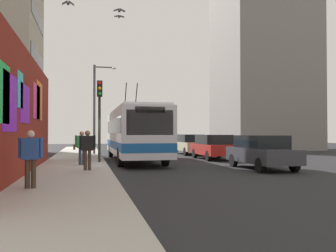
% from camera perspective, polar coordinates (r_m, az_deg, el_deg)
% --- Properties ---
extents(ground_plane, '(80.00, 80.00, 0.00)m').
position_cam_1_polar(ground_plane, '(17.97, -9.59, -6.50)').
color(ground_plane, '#232326').
extents(sidewalk_slab, '(48.00, 3.20, 0.15)m').
position_cam_1_polar(sidewalk_slab, '(17.94, -14.72, -6.25)').
color(sidewalk_slab, '#ADA8A0').
rests_on(sidewalk_slab, ground_plane).
extents(graffiti_wall, '(15.10, 0.32, 4.83)m').
position_cam_1_polar(graffiti_wall, '(14.61, -22.00, 1.84)').
color(graffiti_wall, maroon).
rests_on(graffiti_wall, ground_plane).
extents(building_far_right, '(8.40, 8.98, 17.72)m').
position_cam_1_polar(building_far_right, '(39.37, 14.88, 9.40)').
color(building_far_right, gray).
rests_on(building_far_right, ground_plane).
extents(city_bus, '(11.40, 2.58, 4.90)m').
position_cam_1_polar(city_bus, '(21.90, -5.43, -0.98)').
color(city_bus, silver).
rests_on(city_bus, ground_plane).
extents(parked_car_dark_gray, '(4.33, 1.84, 1.58)m').
position_cam_1_polar(parked_car_dark_gray, '(17.43, 14.61, -3.90)').
color(parked_car_dark_gray, '#38383D').
rests_on(parked_car_dark_gray, ground_plane).
extents(parked_car_red, '(4.22, 1.95, 1.58)m').
position_cam_1_polar(parked_car_red, '(23.34, 7.29, -3.22)').
color(parked_car_red, '#B21E19').
rests_on(parked_car_red, ground_plane).
extents(parked_car_champagne, '(4.67, 1.80, 1.58)m').
position_cam_1_polar(parked_car_champagne, '(28.53, 3.51, -2.84)').
color(parked_car_champagne, '#C6B793').
rests_on(parked_car_champagne, ground_plane).
extents(pedestrian_near_wall, '(0.22, 0.66, 1.61)m').
position_cam_1_polar(pedestrian_near_wall, '(10.74, -20.98, -4.23)').
color(pedestrian_near_wall, '#3F3326').
rests_on(pedestrian_near_wall, sidewalk_slab).
extents(pedestrian_midblock, '(0.22, 0.74, 1.63)m').
position_cam_1_polar(pedestrian_midblock, '(17.90, -13.55, -2.97)').
color(pedestrian_midblock, '#2D3F59').
rests_on(pedestrian_midblock, sidewalk_slab).
extents(pedestrian_at_curb, '(0.22, 0.67, 1.65)m').
position_cam_1_polar(pedestrian_at_curb, '(15.26, -12.66, -3.25)').
color(pedestrian_at_curb, '#3F3326').
rests_on(pedestrian_at_curb, sidewalk_slab).
extents(traffic_light, '(0.49, 0.28, 4.32)m').
position_cam_1_polar(traffic_light, '(19.25, -10.82, 2.94)').
color(traffic_light, '#2D382D').
rests_on(traffic_light, sidewalk_slab).
extents(street_lamp, '(0.44, 1.70, 6.66)m').
position_cam_1_polar(street_lamp, '(27.48, -11.23, 3.65)').
color(street_lamp, '#4C4C51').
rests_on(street_lamp, sidewalk_slab).
extents(flying_pigeons, '(3.99, 3.14, 0.90)m').
position_cam_1_polar(flying_pigeons, '(18.85, -10.14, 17.58)').
color(flying_pigeons, slate).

